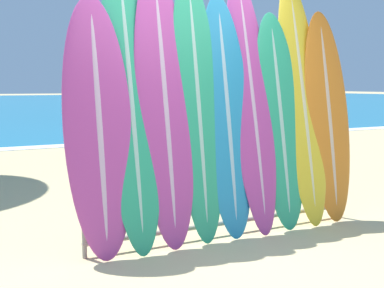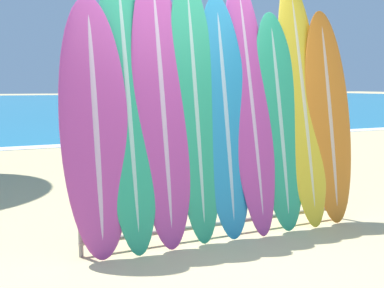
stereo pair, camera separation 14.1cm
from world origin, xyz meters
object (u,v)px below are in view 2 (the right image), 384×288
(surfboard_slot_0, at_px, (95,127))
(person_near_water, at_px, (163,123))
(surfboard_slot_1, at_px, (128,104))
(surfboard_slot_4, at_px, (225,116))
(surfboard_slot_6, at_px, (279,120))
(surfboard_slot_5, at_px, (250,103))
(person_mid_beach, at_px, (245,119))
(surfboard_rack, at_px, (225,192))
(person_far_left, at_px, (129,114))
(surfboard_slot_8, at_px, (328,116))
(surfboard_slot_3, at_px, (195,107))
(surfboard_slot_2, at_px, (162,107))
(surfboard_slot_7, at_px, (302,101))

(surfboard_slot_0, xyz_separation_m, person_near_water, (1.59, 2.62, -0.22))
(surfboard_slot_1, bearing_deg, surfboard_slot_4, -2.41)
(surfboard_slot_1, xyz_separation_m, surfboard_slot_6, (1.58, -0.04, -0.19))
(surfboard_slot_5, xyz_separation_m, person_mid_beach, (1.86, 3.20, -0.43))
(surfboard_rack, relative_size, person_far_left, 1.87)
(surfboard_slot_5, height_order, person_mid_beach, surfboard_slot_5)
(surfboard_slot_1, height_order, person_mid_beach, surfboard_slot_1)
(surfboard_slot_5, bearing_deg, person_near_water, 89.39)
(surfboard_slot_8, xyz_separation_m, person_near_water, (-0.93, 2.60, -0.24))
(surfboard_slot_4, relative_size, person_far_left, 1.54)
(surfboard_slot_3, bearing_deg, surfboard_slot_4, -2.40)
(surfboard_slot_2, xyz_separation_m, surfboard_slot_6, (1.27, -0.02, -0.16))
(surfboard_slot_2, xyz_separation_m, person_mid_beach, (2.80, 3.22, -0.41))
(surfboard_slot_1, bearing_deg, surfboard_slot_0, -167.78)
(surfboard_slot_4, xyz_separation_m, surfboard_slot_8, (1.26, -0.01, -0.04))
(surfboard_slot_5, bearing_deg, surfboard_slot_2, -178.76)
(surfboard_slot_8, relative_size, person_far_left, 1.50)
(surfboard_slot_3, xyz_separation_m, person_near_water, (0.64, 2.58, -0.37))
(surfboard_rack, relative_size, surfboard_slot_5, 1.10)
(surfboard_slot_2, height_order, surfboard_slot_5, surfboard_slot_5)
(person_mid_beach, bearing_deg, person_far_left, -145.81)
(surfboard_slot_0, distance_m, person_near_water, 3.07)
(surfboard_slot_5, bearing_deg, surfboard_rack, -165.36)
(surfboard_slot_7, relative_size, surfboard_slot_8, 1.14)
(surfboard_slot_5, bearing_deg, surfboard_slot_0, -177.72)
(person_near_water, bearing_deg, surfboard_slot_4, 3.23)
(surfboard_slot_2, distance_m, person_far_left, 6.16)
(person_near_water, bearing_deg, surfboard_slot_8, 30.17)
(surfboard_slot_3, relative_size, surfboard_slot_5, 0.98)
(surfboard_slot_0, xyz_separation_m, surfboard_slot_2, (0.62, 0.04, 0.15))
(surfboard_slot_2, distance_m, surfboard_slot_6, 1.28)
(surfboard_slot_4, bearing_deg, surfboard_rack, -104.45)
(person_near_water, bearing_deg, surfboard_slot_0, -20.85)
(surfboard_slot_1, relative_size, person_far_left, 1.71)
(person_mid_beach, bearing_deg, surfboard_slot_2, -33.41)
(surfboard_slot_6, height_order, person_mid_beach, surfboard_slot_6)
(surfboard_slot_6, bearing_deg, person_far_left, 88.52)
(surfboard_slot_2, relative_size, person_far_left, 1.67)
(surfboard_slot_1, xyz_separation_m, person_near_water, (1.28, 2.55, -0.41))
(surfboard_slot_6, bearing_deg, person_near_water, 96.58)
(surfboard_rack, relative_size, surfboard_slot_8, 1.25)
(surfboard_slot_3, distance_m, surfboard_slot_7, 1.26)
(surfboard_rack, distance_m, surfboard_slot_6, 0.93)
(surfboard_slot_8, bearing_deg, person_far_left, 94.56)
(surfboard_rack, distance_m, surfboard_slot_7, 1.29)
(surfboard_slot_0, xyz_separation_m, surfboard_slot_8, (2.52, 0.02, 0.02))
(surfboard_rack, xyz_separation_m, surfboard_slot_6, (0.64, 0.04, 0.68))
(surfboard_slot_1, distance_m, surfboard_slot_4, 0.96)
(surfboard_slot_3, bearing_deg, surfboard_slot_0, -177.60)
(surfboard_slot_7, bearing_deg, surfboard_slot_6, -171.76)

